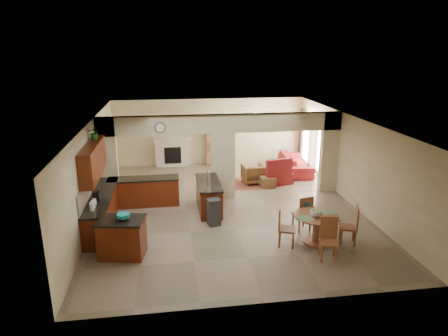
{
  "coord_description": "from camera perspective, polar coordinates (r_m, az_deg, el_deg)",
  "views": [
    {
      "loc": [
        -1.78,
        -11.61,
        4.89
      ],
      "look_at": [
        -0.06,
        0.3,
        1.21
      ],
      "focal_mm": 32.0,
      "sensor_mm": 36.0,
      "label": 1
    }
  ],
  "objects": [
    {
      "name": "teal_bowl",
      "position": [
        9.82,
        -14.19,
        -6.76
      ],
      "size": [
        0.31,
        0.31,
        0.14
      ],
      "primitive_type": "cylinder",
      "color": "teal",
      "rests_on": "kitchen_island"
    },
    {
      "name": "chaise",
      "position": [
        15.0,
        7.48,
        -1.36
      ],
      "size": [
        1.18,
        1.05,
        0.4
      ],
      "primitive_type": "cube",
      "rotation": [
        0.0,
        0.0,
        0.25
      ],
      "color": "maroon",
      "rests_on": "floor"
    },
    {
      "name": "fireplace",
      "position": [
        17.0,
        -7.35,
        2.29
      ],
      "size": [
        1.6,
        0.35,
        1.2
      ],
      "color": "beige",
      "rests_on": "floor"
    },
    {
      "name": "plant",
      "position": [
        11.85,
        -18.02,
        4.82
      ],
      "size": [
        0.35,
        0.3,
        0.38
      ],
      "primitive_type": "imported",
      "rotation": [
        0.0,
        0.0,
        0.01
      ],
      "color": "#1B5115",
      "rests_on": "upper_cabinets"
    },
    {
      "name": "ceiling",
      "position": [
        11.94,
        0.49,
        6.91
      ],
      "size": [
        10.0,
        10.0,
        0.0
      ],
      "primitive_type": "plane",
      "rotation": [
        3.14,
        0.0,
        0.0
      ],
      "color": "white",
      "rests_on": "wall_back"
    },
    {
      "name": "chair_west",
      "position": [
        10.31,
        8.5,
        -8.07
      ],
      "size": [
        0.53,
        0.53,
        1.02
      ],
      "rotation": [
        0.0,
        0.0,
        1.24
      ],
      "color": "#965433",
      "rests_on": "floor"
    },
    {
      "name": "wall_clock",
      "position": [
        12.7,
        -9.1,
        5.71
      ],
      "size": [
        0.34,
        0.03,
        0.34
      ],
      "primitive_type": "cylinder",
      "rotation": [
        1.57,
        0.0,
        0.0
      ],
      "color": "#493218",
      "rests_on": "partition_header"
    },
    {
      "name": "partition_left_pier",
      "position": [
        13.23,
        -16.26,
        1.0
      ],
      "size": [
        0.6,
        0.25,
        2.8
      ],
      "primitive_type": "cube",
      "color": "beige",
      "rests_on": "floor"
    },
    {
      "name": "wall_back",
      "position": [
        17.07,
        -2.07,
        5.19
      ],
      "size": [
        8.0,
        0.0,
        8.0
      ],
      "primitive_type": "plane",
      "rotation": [
        1.57,
        0.0,
        0.0
      ],
      "color": "beige",
      "rests_on": "floor"
    },
    {
      "name": "window_a",
      "position": [
        15.5,
        13.83,
        2.73
      ],
      "size": [
        0.02,
        0.9,
        1.9
      ],
      "primitive_type": "cube",
      "color": "white",
      "rests_on": "wall_right"
    },
    {
      "name": "drape_b_left",
      "position": [
        16.48,
        12.3,
        3.67
      ],
      "size": [
        0.1,
        0.28,
        2.3
      ],
      "primitive_type": "cube",
      "color": "#41201A",
      "rests_on": "wall_right"
    },
    {
      "name": "wall_right",
      "position": [
        13.44,
        17.6,
        1.13
      ],
      "size": [
        0.0,
        10.0,
        10.0
      ],
      "primitive_type": "plane",
      "rotation": [
        1.57,
        0.0,
        -1.57
      ],
      "color": "beige",
      "rests_on": "floor"
    },
    {
      "name": "chair_east",
      "position": [
        10.78,
        17.81,
        -7.6
      ],
      "size": [
        0.53,
        0.53,
        1.02
      ],
      "rotation": [
        0.0,
        0.0,
        4.38
      ],
      "color": "#965433",
      "rests_on": "floor"
    },
    {
      "name": "partition_header",
      "position": [
        12.96,
        -0.18,
        6.37
      ],
      "size": [
        8.0,
        0.25,
        0.6
      ],
      "primitive_type": "cube",
      "color": "beige",
      "rests_on": "partition_center_pier"
    },
    {
      "name": "partition_center_pier",
      "position": [
        13.29,
        -0.18,
        0.43
      ],
      "size": [
        0.8,
        0.25,
        2.2
      ],
      "primitive_type": "cube",
      "color": "beige",
      "rests_on": "floor"
    },
    {
      "name": "shelving_unit",
      "position": [
        17.05,
        -0.81,
        3.46
      ],
      "size": [
        1.0,
        0.32,
        1.8
      ],
      "primitive_type": "cube",
      "color": "#965433",
      "rests_on": "floor"
    },
    {
      "name": "fruit_bowl",
      "position": [
        10.34,
        13.05,
        -6.31
      ],
      "size": [
        0.32,
        0.32,
        0.17
      ],
      "primitive_type": "cylinder",
      "color": "#7FBB28",
      "rests_on": "dining_table"
    },
    {
      "name": "glazed_door",
      "position": [
        16.3,
        12.7,
        2.96
      ],
      "size": [
        0.02,
        0.7,
        2.1
      ],
      "primitive_type": "cube",
      "color": "white",
      "rests_on": "wall_right"
    },
    {
      "name": "floor",
      "position": [
        12.73,
        0.46,
        -5.6
      ],
      "size": [
        10.0,
        10.0,
        0.0
      ],
      "primitive_type": "plane",
      "color": "#826E5A",
      "rests_on": "ground"
    },
    {
      "name": "sofa",
      "position": [
        16.42,
        10.15,
        0.68
      ],
      "size": [
        2.47,
        1.12,
        0.7
      ],
      "primitive_type": "imported",
      "rotation": [
        0.0,
        0.0,
        1.5
      ],
      "color": "maroon",
      "rests_on": "floor"
    },
    {
      "name": "drape_b_right",
      "position": [
        17.58,
        10.96,
        4.57
      ],
      "size": [
        0.1,
        0.28,
        2.3
      ],
      "primitive_type": "cube",
      "color": "#41201A",
      "rests_on": "wall_right"
    },
    {
      "name": "ceiling_fan",
      "position": [
        15.16,
        4.42,
        8.11
      ],
      "size": [
        1.0,
        1.0,
        0.1
      ],
      "primitive_type": "cylinder",
      "color": "white",
      "rests_on": "ceiling"
    },
    {
      "name": "wall_left",
      "position": [
        12.33,
        -18.23,
        -0.33
      ],
      "size": [
        0.0,
        10.0,
        10.0
      ],
      "primitive_type": "plane",
      "rotation": [
        1.57,
        0.0,
        1.57
      ],
      "color": "beige",
      "rests_on": "floor"
    },
    {
      "name": "kitchen_counter",
      "position": [
        12.29,
        -14.61,
        -4.7
      ],
      "size": [
        2.52,
        3.29,
        1.48
      ],
      "color": "#491D08",
      "rests_on": "floor"
    },
    {
      "name": "armchair",
      "position": [
        14.88,
        4.16,
        -0.8
      ],
      "size": [
        0.82,
        0.84,
        0.71
      ],
      "primitive_type": "imported",
      "rotation": [
        0.0,
        0.0,
        3.23
      ],
      "color": "maroon",
      "rests_on": "floor"
    },
    {
      "name": "dining_table",
      "position": [
        10.56,
        13.06,
        -7.93
      ],
      "size": [
        1.17,
        1.17,
        0.79
      ],
      "color": "#965433",
      "rests_on": "floor"
    },
    {
      "name": "peninsula",
      "position": [
        12.38,
        -2.21,
        -3.99
      ],
      "size": [
        0.7,
        1.85,
        0.91
      ],
      "color": "#491D08",
      "rests_on": "floor"
    },
    {
      "name": "drape_a_left",
      "position": [
        14.95,
        14.53,
        2.16
      ],
      "size": [
        0.1,
        0.28,
        2.3
      ],
      "primitive_type": "cube",
      "color": "#41201A",
      "rests_on": "wall_right"
    },
    {
      "name": "kitchen_island",
      "position": [
        10.07,
        -14.34,
        -9.57
      ],
      "size": [
        1.21,
        0.95,
        0.95
      ],
      "rotation": [
        0.0,
        0.0,
        -0.17
      ],
      "color": "#491D08",
      "rests_on": "floor"
    },
    {
      "name": "wall_front",
      "position": [
        7.69,
        6.2,
        -10.12
      ],
      "size": [
        8.0,
        0.0,
        8.0
      ],
      "primitive_type": "plane",
      "rotation": [
        -1.57,
        0.0,
        0.0
      ],
      "color": "beige",
      "rests_on": "floor"
    },
    {
      "name": "ottoman",
      "position": [
        14.58,
        6.23,
        -1.95
      ],
      "size": [
        0.54,
        0.54,
        0.37
      ],
      "primitive_type": "cube",
      "rotation": [
        0.0,
        0.0,
        0.08
      ],
      "color": "maroon",
      "rests_on": "floor"
    },
    {
      "name": "rug",
      "position": [
        14.86,
        3.82,
        -2.23
      ],
      "size": [
        1.6,
        1.3,
        0.01
      ],
      "primitive_type": "cube",
      "color": "brown",
      "rests_on": "floor"
    },
    {
      "name": "trash_can",
      "position": [
        11.39,
        -1.47,
        -6.46
      ],
      "size": [
        0.39,
        0.35,
        0.72
      ],
      "primitive_type": "cube",
      "rotation": [
        0.0,
        0.0,
        0.2
      ],
      "color": "#2D2D2F",
      "rests_on": "floor"
    },
    {
      "name": "chair_north",
      "position": [
        11.17,
        11.32,
        -6.21
      ],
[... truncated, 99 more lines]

